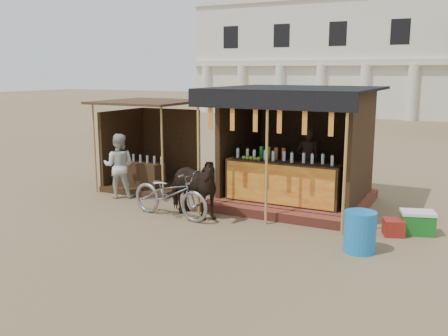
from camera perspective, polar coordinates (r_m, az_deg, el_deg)
ground at (r=9.64m, az=-4.33°, el=-8.07°), size 120.00×120.00×0.00m
main_stall at (r=11.93m, az=8.16°, el=0.66°), size 3.60×3.61×2.78m
secondary_stall at (r=13.75m, az=-8.75°, el=1.29°), size 2.40×2.40×2.38m
cow at (r=10.85m, az=-3.73°, el=-2.15°), size 1.74×1.12×1.36m
motorbike at (r=10.91m, az=-6.18°, el=-2.92°), size 2.08×0.95×1.06m
bystander at (r=12.78m, az=-11.92°, el=0.26°), size 0.97×0.87×1.62m
blue_barrel at (r=9.16m, az=15.26°, el=-7.05°), size 0.73×0.73×0.73m
red_crate at (r=10.30m, az=18.79°, el=-6.44°), size 0.48×0.50×0.32m
cooler at (r=10.53m, az=21.23°, el=-5.82°), size 0.74×0.61×0.46m
background_building at (r=38.33m, az=17.02°, el=11.81°), size 26.00×7.45×8.18m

